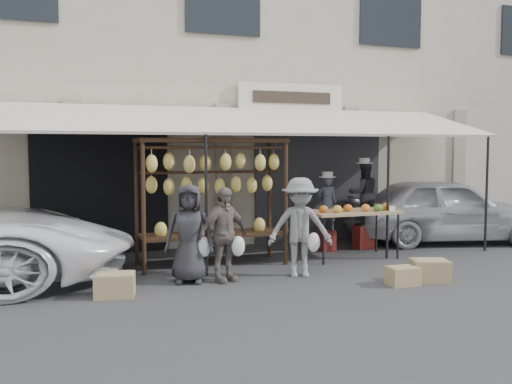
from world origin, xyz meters
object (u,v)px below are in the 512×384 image
Objects in this scene: crate_near_b at (430,271)px; sedan at (446,210)px; vendor_right at (364,194)px; crate_near_a at (403,276)px; vendor_left at (327,203)px; produce_table at (353,212)px; crate_far at (115,285)px; customer_left at (189,233)px; customer_mid at (224,234)px; banana_rack at (212,177)px; customer_right at (300,227)px.

crate_near_b is 3.98m from sedan.
crate_near_a is at bearing 81.11° from vendor_right.
produce_table is at bearing 111.02° from vendor_left.
crate_near_a is 0.84× the size of crate_far.
customer_left is 0.53m from customer_mid.
vendor_left is 0.84× the size of vendor_right.
crate_near_a is at bearing -43.80° from customer_mid.
vendor_left is (2.56, 0.62, -0.60)m from banana_rack.
customer_mid is (0.51, -0.12, -0.03)m from customer_left.
sedan is at bearing 48.58° from crate_near_b.
vendor_right is (0.84, 0.00, 0.17)m from vendor_left.
crate_far is (-4.18, 0.79, 0.03)m from crate_near_a.
vendor_right is at bearing 8.17° from customer_mid.
crate_near_b is 0.13× the size of sedan.
produce_table is 4.73m from crate_far.
crate_near_b is 4.77m from crate_far.
customer_right is at bearing 12.28° from customer_left.
produce_table is at bearing -5.86° from banana_rack.
crate_far is (-1.85, -1.58, -1.40)m from banana_rack.
vendor_right is at bearing -164.36° from vendor_left.
banana_rack reaches higher than crate_far.
banana_rack is 1.52m from customer_left.
produce_table is 2.96m from customer_mid.
vendor_left is 3.29m from customer_mid.
produce_table is 3.42m from customer_left.
crate_near_a is (3.00, -1.26, -0.63)m from customer_left.
customer_mid is (-2.72, -1.85, -0.23)m from vendor_left.
customer_left reaches higher than customer_mid.
customer_left reaches higher than vendor_left.
customer_mid is 0.92× the size of customer_right.
vendor_right is 0.89× the size of customer_mid.
crate_far is (-4.72, 0.72, -0.00)m from crate_near_b.
vendor_left is 4.99m from crate_far.
vendor_right is at bearing 49.52° from produce_table.
vendor_right reaches higher than customer_left.
crate_near_a is (2.49, -1.14, -0.60)m from customer_mid.
produce_table is at bearing 81.44° from crate_near_a.
produce_table is at bearing -0.39° from customer_mid.
sedan is at bearing 43.82° from crate_near_a.
crate_near_a is at bearing -10.71° from crate_far.
sedan is at bearing 18.11° from produce_table.
crate_near_a is 0.11× the size of sedan.
banana_rack reaches higher than crate_near_b.
produce_table is at bearing 16.19° from crate_far.
customer_mid is at bearing 155.43° from crate_near_a.
customer_left is at bearing -168.80° from customer_right.
crate_far reaches higher than crate_near_a.
customer_right is 2.96× the size of crate_far.
crate_near_a is at bearing -173.03° from crate_near_b.
banana_rack is at bearing 141.30° from crate_near_b.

